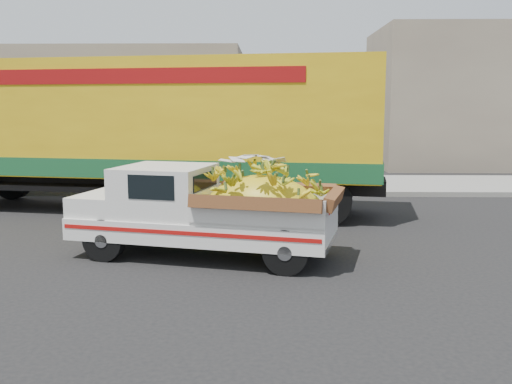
{
  "coord_description": "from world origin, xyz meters",
  "views": [
    {
      "loc": [
        2.11,
        -9.92,
        2.67
      ],
      "look_at": [
        1.92,
        0.32,
        1.12
      ],
      "focal_mm": 40.0,
      "sensor_mm": 36.0,
      "label": 1
    }
  ],
  "objects": [
    {
      "name": "semi_trailer",
      "position": [
        -0.96,
        4.52,
        2.12
      ],
      "size": [
        12.08,
        4.47,
        3.8
      ],
      "rotation": [
        0.0,
        0.0,
        -0.17
      ],
      "color": "black",
      "rests_on": "ground"
    },
    {
      "name": "building_left",
      "position": [
        -8.0,
        14.98,
        2.5
      ],
      "size": [
        18.0,
        6.0,
        5.0
      ],
      "primitive_type": "cube",
      "color": "gray",
      "rests_on": "ground"
    },
    {
      "name": "pickup_truck",
      "position": [
        1.33,
        -0.09,
        0.87
      ],
      "size": [
        4.86,
        2.72,
        1.61
      ],
      "rotation": [
        0.0,
        0.0,
        -0.24
      ],
      "color": "black",
      "rests_on": "ground"
    },
    {
      "name": "curb",
      "position": [
        0.0,
        6.98,
        0.07
      ],
      "size": [
        60.0,
        0.25,
        0.15
      ],
      "primitive_type": "cube",
      "color": "gray",
      "rests_on": "ground"
    },
    {
      "name": "ground",
      "position": [
        0.0,
        0.0,
        0.0
      ],
      "size": [
        100.0,
        100.0,
        0.0
      ],
      "primitive_type": "plane",
      "color": "black",
      "rests_on": "ground"
    },
    {
      "name": "sidewalk",
      "position": [
        0.0,
        9.08,
        0.07
      ],
      "size": [
        60.0,
        4.0,
        0.14
      ],
      "primitive_type": "cube",
      "color": "gray",
      "rests_on": "ground"
    }
  ]
}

